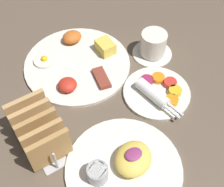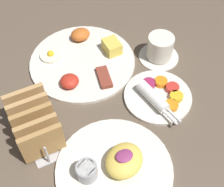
{
  "view_description": "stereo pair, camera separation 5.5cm",
  "coord_description": "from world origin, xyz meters",
  "px_view_note": "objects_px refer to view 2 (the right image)",
  "views": [
    {
      "loc": [
        -0.22,
        -0.38,
        0.68
      ],
      "look_at": [
        0.05,
        0.05,
        0.03
      ],
      "focal_mm": 50.0,
      "sensor_mm": 36.0,
      "label": 1
    },
    {
      "loc": [
        -0.17,
        -0.41,
        0.68
      ],
      "look_at": [
        0.05,
        0.05,
        0.03
      ],
      "focal_mm": 50.0,
      "sensor_mm": 36.0,
      "label": 2
    }
  ],
  "objects_px": {
    "plate_condiments": "(159,96)",
    "plate_foreground": "(115,167)",
    "plate_breakfast": "(83,60)",
    "coffee_cup": "(160,49)",
    "toast_rack": "(35,123)"
  },
  "relations": [
    {
      "from": "plate_foreground",
      "to": "coffee_cup",
      "type": "xyz_separation_m",
      "value": [
        0.28,
        0.27,
        0.02
      ]
    },
    {
      "from": "plate_condiments",
      "to": "toast_rack",
      "type": "distance_m",
      "value": 0.33
    },
    {
      "from": "plate_foreground",
      "to": "toast_rack",
      "type": "height_order",
      "value": "toast_rack"
    },
    {
      "from": "toast_rack",
      "to": "coffee_cup",
      "type": "height_order",
      "value": "toast_rack"
    },
    {
      "from": "plate_condiments",
      "to": "plate_foreground",
      "type": "height_order",
      "value": "plate_foreground"
    },
    {
      "from": "plate_breakfast",
      "to": "toast_rack",
      "type": "xyz_separation_m",
      "value": [
        -0.2,
        -0.18,
        0.04
      ]
    },
    {
      "from": "plate_breakfast",
      "to": "coffee_cup",
      "type": "height_order",
      "value": "coffee_cup"
    },
    {
      "from": "plate_foreground",
      "to": "coffee_cup",
      "type": "bearing_deg",
      "value": 43.42
    },
    {
      "from": "coffee_cup",
      "to": "plate_foreground",
      "type": "bearing_deg",
      "value": -136.58
    },
    {
      "from": "plate_foreground",
      "to": "plate_condiments",
      "type": "bearing_deg",
      "value": 33.54
    },
    {
      "from": "plate_foreground",
      "to": "plate_breakfast",
      "type": "bearing_deg",
      "value": 78.71
    },
    {
      "from": "plate_foreground",
      "to": "coffee_cup",
      "type": "relative_size",
      "value": 2.26
    },
    {
      "from": "plate_condiments",
      "to": "plate_foreground",
      "type": "distance_m",
      "value": 0.24
    },
    {
      "from": "plate_breakfast",
      "to": "plate_foreground",
      "type": "xyz_separation_m",
      "value": [
        -0.07,
        -0.35,
        0.0
      ]
    },
    {
      "from": "plate_condiments",
      "to": "coffee_cup",
      "type": "relative_size",
      "value": 1.64
    }
  ]
}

